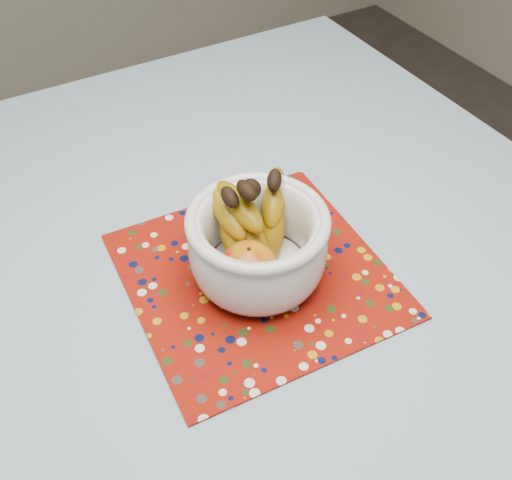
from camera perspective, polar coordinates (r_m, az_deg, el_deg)
table at (r=1.00m, az=-3.75°, el=-6.03°), size 1.20×1.20×0.75m
tablecloth at (r=0.94m, az=-3.98°, el=-2.90°), size 1.32×1.32×0.01m
placemat at (r=0.92m, az=-0.01°, el=-3.31°), size 0.40×0.40×0.00m
fruit_bowl at (r=0.87m, az=0.10°, el=0.35°), size 0.23×0.22×0.17m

